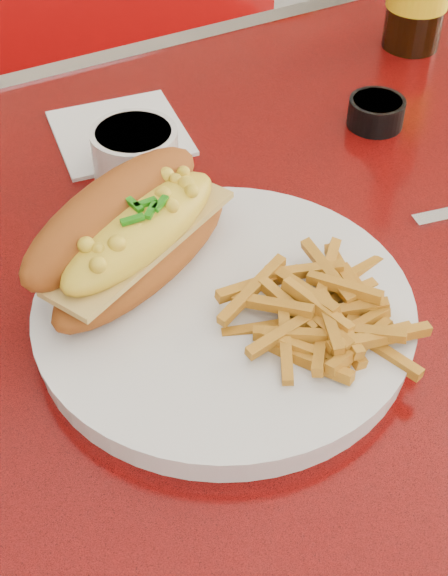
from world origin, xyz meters
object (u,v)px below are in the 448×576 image
sauce_cup_right (376,111)px  mac_hoagie (132,234)px  fork (242,315)px  gravy_ramekin (135,150)px  diner_table (255,368)px  dinner_plate (224,313)px  booth_bench_far (46,196)px

sauce_cup_right → mac_hoagie: bearing=-161.1°
fork → gravy_ramekin: bearing=-26.7°
diner_table → fork: fork is taller
fork → gravy_ramekin: gravy_ramekin is taller
diner_table → dinner_plate: dinner_plate is taller
dinner_plate → fork: size_ratio=2.34×
booth_bench_far → fork: booth_bench_far is taller
diner_table → fork: size_ratio=8.41×
mac_hoagie → fork: mac_hoagie is taller
gravy_ramekin → fork: bearing=-93.5°
dinner_plate → gravy_ramekin: 0.23m
dinner_plate → diner_table: bearing=42.1°
gravy_ramekin → dinner_plate: bearing=-95.5°
fork → sauce_cup_right: bearing=-77.0°
diner_table → sauce_cup_right: sauce_cup_right is taller
booth_bench_far → sauce_cup_right: (0.22, -0.69, 0.50)m
booth_bench_far → fork: size_ratio=8.21×
booth_bench_far → sauce_cup_right: booth_bench_far is taller
fork → dinner_plate: bearing=-1.4°
booth_bench_far → mac_hoagie: size_ratio=5.29×
mac_hoagie → sauce_cup_right: size_ratio=2.87×
dinner_plate → mac_hoagie: mac_hoagie is taller
diner_table → booth_bench_far: (0.00, 0.81, -0.32)m
mac_hoagie → gravy_ramekin: (0.07, 0.15, -0.03)m
dinner_plate → fork: 0.02m
booth_bench_far → dinner_plate: bearing=-94.6°
diner_table → sauce_cup_right: 0.31m
mac_hoagie → sauce_cup_right: 0.35m
fork → sauce_cup_right: size_ratio=1.85×
dinner_plate → gravy_ramekin: size_ratio=3.38×
dinner_plate → gravy_ramekin: bearing=84.5°
booth_bench_far → fork: (-0.06, -0.89, 0.50)m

